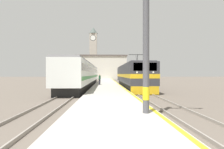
% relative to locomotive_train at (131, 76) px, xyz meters
% --- Properties ---
extents(ground_plane, '(200.00, 200.00, 0.00)m').
position_rel_locomotive_train_xyz_m(ground_plane, '(-3.57, 9.43, -1.81)').
color(ground_plane, '#60564C').
extents(platform, '(4.40, 140.00, 0.32)m').
position_rel_locomotive_train_xyz_m(platform, '(-3.56, 4.43, -1.65)').
color(platform, '#ADA89E').
rests_on(platform, ground).
extents(rail_track_near, '(2.83, 140.00, 0.16)m').
position_rel_locomotive_train_xyz_m(rail_track_near, '(0.00, 4.43, -1.78)').
color(rail_track_near, '#60564C').
rests_on(rail_track_near, ground).
extents(rail_track_far, '(2.83, 140.00, 0.16)m').
position_rel_locomotive_train_xyz_m(rail_track_far, '(-7.36, 4.43, -1.78)').
color(rail_track_far, '#60564C').
rests_on(rail_track_far, ground).
extents(locomotive_train, '(2.92, 17.86, 4.50)m').
position_rel_locomotive_train_xyz_m(locomotive_train, '(0.00, 0.00, 0.00)').
color(locomotive_train, black).
rests_on(locomotive_train, ground).
extents(passenger_train, '(2.92, 31.03, 3.72)m').
position_rel_locomotive_train_xyz_m(passenger_train, '(-7.36, 4.51, 0.20)').
color(passenger_train, black).
rests_on(passenger_train, ground).
extents(catenary_mast, '(2.33, 0.31, 7.16)m').
position_rel_locomotive_train_xyz_m(catenary_mast, '(-1.97, -17.77, 2.01)').
color(catenary_mast, '#4C4C51').
rests_on(catenary_mast, platform).
extents(person_on_platform, '(0.34, 0.34, 1.75)m').
position_rel_locomotive_train_xyz_m(person_on_platform, '(-4.82, 3.41, -0.57)').
color(person_on_platform, '#23232D').
rests_on(person_on_platform, platform).
extents(clock_tower, '(4.10, 4.10, 23.80)m').
position_rel_locomotive_train_xyz_m(clock_tower, '(-9.43, 55.79, 10.79)').
color(clock_tower, '#ADA393').
rests_on(clock_tower, ground).
extents(station_building, '(20.42, 7.71, 9.59)m').
position_rel_locomotive_train_xyz_m(station_building, '(-5.40, 45.49, 3.01)').
color(station_building, beige).
rests_on(station_building, ground).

